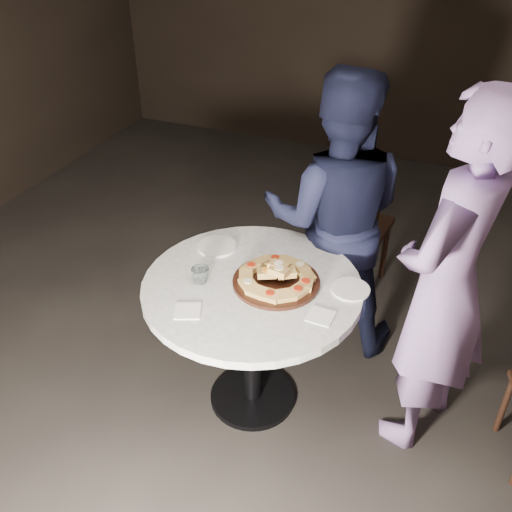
# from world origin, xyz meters

# --- Properties ---
(floor) EXTENTS (7.00, 7.00, 0.00)m
(floor) POSITION_xyz_m (0.00, 0.00, 0.00)
(floor) COLOR black
(floor) RESTS_ON ground
(table) EXTENTS (1.25, 1.25, 0.80)m
(table) POSITION_xyz_m (-0.11, -0.01, 0.65)
(table) COLOR black
(table) RESTS_ON ground
(serving_board) EXTENTS (0.42, 0.42, 0.02)m
(serving_board) POSITION_xyz_m (-0.00, 0.03, 0.81)
(serving_board) COLOR black
(serving_board) RESTS_ON table
(focaccia_pile) EXTENTS (0.38, 0.37, 0.10)m
(focaccia_pile) POSITION_xyz_m (-0.00, 0.03, 0.85)
(focaccia_pile) COLOR tan
(focaccia_pile) RESTS_ON serving_board
(plate_left) EXTENTS (0.23, 0.23, 0.01)m
(plate_left) POSITION_xyz_m (-0.41, 0.21, 0.81)
(plate_left) COLOR white
(plate_left) RESTS_ON table
(plate_right) EXTENTS (0.22, 0.22, 0.01)m
(plate_right) POSITION_xyz_m (0.34, 0.12, 0.81)
(plate_right) COLOR white
(plate_right) RESTS_ON table
(water_glass) EXTENTS (0.11, 0.11, 0.08)m
(water_glass) POSITION_xyz_m (-0.35, -0.10, 0.84)
(water_glass) COLOR silver
(water_glass) RESTS_ON table
(napkin_near) EXTENTS (0.15, 0.15, 0.01)m
(napkin_near) POSITION_xyz_m (-0.30, -0.32, 0.81)
(napkin_near) COLOR white
(napkin_near) RESTS_ON table
(napkin_far) EXTENTS (0.12, 0.12, 0.01)m
(napkin_far) POSITION_xyz_m (0.27, -0.12, 0.80)
(napkin_far) COLOR white
(napkin_far) RESTS_ON table
(chair_far) EXTENTS (0.49, 0.51, 0.94)m
(chair_far) POSITION_xyz_m (0.09, 1.14, 0.54)
(chair_far) COLOR black
(chair_far) RESTS_ON ground
(diner_navy) EXTENTS (0.94, 0.80, 1.69)m
(diner_navy) POSITION_xyz_m (0.10, 0.67, 0.85)
(diner_navy) COLOR black
(diner_navy) RESTS_ON ground
(diner_teal) EXTENTS (0.63, 0.77, 1.83)m
(diner_teal) POSITION_xyz_m (0.75, 0.17, 0.92)
(diner_teal) COLOR #8066A4
(diner_teal) RESTS_ON ground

